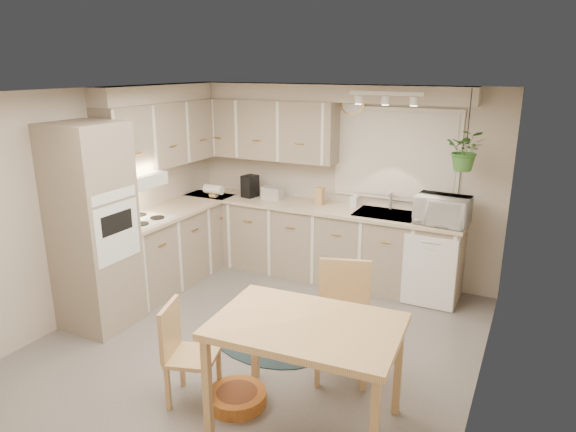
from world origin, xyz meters
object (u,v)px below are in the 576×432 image
at_px(chair_back, 343,324).
at_px(pet_bed, 237,398).
at_px(chair_left, 193,354).
at_px(braided_rug, 269,338).
at_px(microwave, 443,207).
at_px(dining_table, 306,374).

bearing_deg(chair_back, pet_bed, 33.03).
height_order(chair_left, chair_back, chair_back).
xyz_separation_m(braided_rug, microwave, (1.31, 1.58, 1.13)).
distance_m(braided_rug, microwave, 2.34).
bearing_deg(microwave, dining_table, -96.68).
relative_size(chair_left, pet_bed, 1.76).
height_order(dining_table, pet_bed, dining_table).
bearing_deg(microwave, chair_left, -113.60).
bearing_deg(microwave, pet_bed, -108.38).
xyz_separation_m(chair_back, braided_rug, (-0.87, 0.27, -0.50)).
relative_size(braided_rug, microwave, 2.33).
bearing_deg(braided_rug, chair_back, -17.32).
bearing_deg(braided_rug, chair_left, -93.55).
relative_size(dining_table, pet_bed, 2.82).
xyz_separation_m(chair_left, microwave, (1.38, 2.70, 0.71)).
xyz_separation_m(dining_table, chair_left, (-0.92, -0.14, -0.00)).
bearing_deg(chair_left, braided_rug, 158.86).
bearing_deg(microwave, chair_back, -99.86).
distance_m(chair_back, braided_rug, 1.04).
bearing_deg(chair_back, microwave, -121.43).
relative_size(chair_left, braided_rug, 0.63).
bearing_deg(pet_bed, braided_rug, 104.74).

